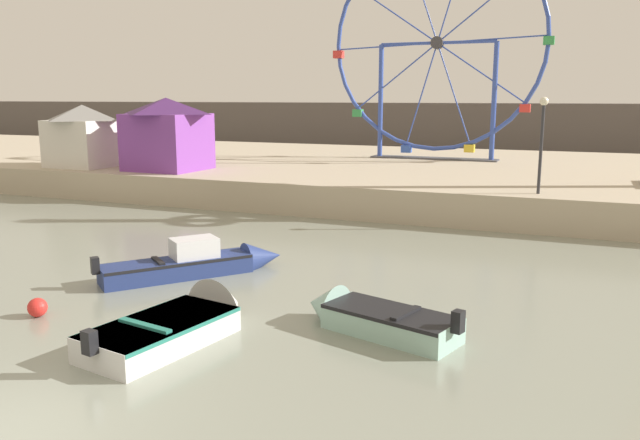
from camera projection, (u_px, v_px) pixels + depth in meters
The scene contains 10 objects.
quay_promenade at pixel (429, 175), 35.32m from camera, with size 110.00×21.71×1.35m, color #B7A88E.
distant_town_skyline at pixel (486, 129), 54.92m from camera, with size 140.00×3.00×4.40m, color #564C47.
motorboat_pale_grey at pixel (187, 322), 13.45m from camera, with size 2.24×4.26×1.50m.
motorboat_seafoam at pixel (369, 316), 13.75m from camera, with size 3.87×2.13×1.15m.
motorboat_navy_blue at pixel (202, 262), 18.04m from camera, with size 4.05×4.72×1.30m.
ferris_wheel_blue_frame at pixel (437, 47), 36.24m from camera, with size 12.53×1.20×12.70m.
carnival_booth_purple_stall at pixel (167, 133), 31.60m from camera, with size 3.88×3.70×3.55m.
carnival_booth_white_ticket at pixel (84, 135), 33.20m from camera, with size 3.42×3.31×3.19m.
promenade_lamp_near at pixel (542, 130), 23.62m from camera, with size 0.32×0.32×3.59m.
mooring_buoy_orange at pixel (37, 307), 14.56m from camera, with size 0.44×0.44×0.44m, color red.
Camera 1 is at (7.73, -6.20, 4.95)m, focal length 35.87 mm.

